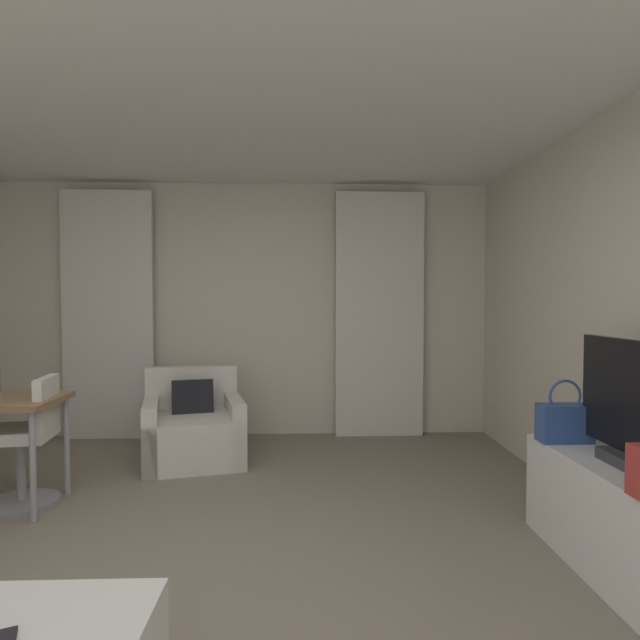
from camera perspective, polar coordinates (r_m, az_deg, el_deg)
ground_plane at (r=2.92m, az=-14.52°, el=-26.59°), size 12.00×12.00×0.00m
wall_window at (r=5.56m, az=-7.93°, el=1.10°), size 5.12×0.06×2.60m
ceiling at (r=2.84m, az=-15.10°, el=27.67°), size 5.12×6.12×0.06m
curtain_left_panel at (r=5.74m, az=-21.85°, el=0.50°), size 0.90×0.06×2.50m
curtain_right_panel at (r=5.46m, az=6.42°, el=0.56°), size 0.90×0.06×2.50m
armchair at (r=4.86m, az=-13.49°, el=-11.41°), size 1.00×1.01×0.79m
desk_chair at (r=4.20m, az=-29.00°, el=-12.02°), size 0.48×0.48×0.88m
tv_console at (r=3.28m, az=30.16°, el=-18.07°), size 0.50×1.25×0.57m
tv_flatscreen at (r=3.09m, az=30.85°, el=-8.23°), size 0.20×0.91×0.64m
handbag_primary at (r=3.48m, az=24.84°, el=-9.88°), size 0.30×0.14×0.37m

